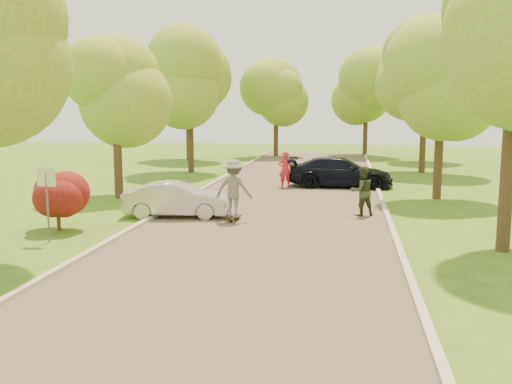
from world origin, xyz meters
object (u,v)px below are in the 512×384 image
Objects in this scene: longboard at (234,218)px; skateboarder at (234,188)px; dark_sedan at (340,172)px; silver_sedan at (177,200)px; person_olive at (362,191)px; street_sign at (47,188)px; person_striped at (285,170)px.

skateboarder reaches higher than longboard.
skateboarder reaches higher than dark_sedan.
dark_sedan is 2.53× the size of skateboarder.
dark_sedan is at bearing -39.39° from silver_sedan.
person_olive is at bearing -153.29° from longboard.
skateboarder is 4.61m from person_olive.
longboard is (2.13, -0.38, -0.51)m from silver_sedan.
street_sign is 6.24m from longboard.
street_sign is 1.10× the size of skateboarder.
street_sign is at bearing 46.77° from skateboarder.
person_striped is at bearing 65.96° from street_sign.
person_striped reaches higher than longboard.
silver_sedan is 2.22m from longboard.
skateboarder is 8.39m from person_striped.
silver_sedan is 2.22m from skateboarder.
street_sign reaches higher than skateboarder.
skateboarder is 1.11× the size of person_olive.
dark_sedan is 2.82× the size of person_olive.
skateboarder reaches higher than person_olive.
silver_sedan reaches higher than longboard.
street_sign is 10.54m from person_olive.
longboard is 4.67m from person_olive.
skateboarder is at bearing 105.88° from longboard.
silver_sedan is 2.11× the size of person_olive.
person_striped is 0.99× the size of person_olive.
dark_sedan is 7.48m from person_olive.
silver_sedan is at bearing 59.91° from street_sign.
dark_sedan is at bearing -177.54° from person_striped.
dark_sedan is 9.68m from skateboarder.
person_striped is (5.47, 12.27, -0.68)m from street_sign.
street_sign reaches higher than silver_sedan.
person_olive reaches higher than silver_sedan.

